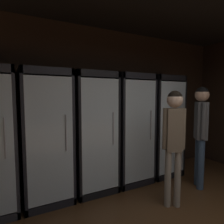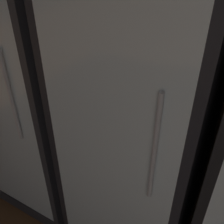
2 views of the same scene
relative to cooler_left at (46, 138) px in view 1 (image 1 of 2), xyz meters
name	(u,v)px [view 1 (image 1 of 2)]	position (x,y,z in m)	size (l,w,h in m)	color
wall_back	(110,105)	(1.27, 0.34, 0.45)	(6.00, 0.06, 2.80)	black
cooler_left	(46,138)	(0.00, 0.00, 0.00)	(0.69, 0.69, 1.96)	black
cooler_center	(92,133)	(0.74, 0.00, 0.00)	(0.69, 0.69, 1.96)	black
cooler_right	(128,129)	(1.48, 0.00, 0.01)	(0.69, 0.69, 1.96)	black
cooler_far_right	(159,126)	(2.21, 0.00, 0.01)	(0.69, 0.69, 1.96)	black
shopper_near	(174,132)	(1.54, -1.06, 0.13)	(0.28, 0.22, 1.65)	gray
shopper_far	(201,125)	(2.39, -0.83, 0.13)	(0.28, 0.31, 1.73)	#384C66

